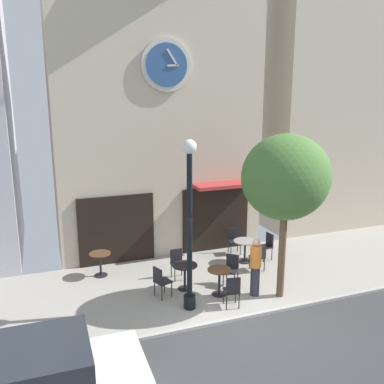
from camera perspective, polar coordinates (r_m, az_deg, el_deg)
The scene contains 17 objects.
ground_plane at distance 10.43m, azimuth 9.70°, elevation -19.10°, with size 29.08×11.30×0.13m.
clock_building at distance 14.75m, azimuth -4.78°, elevation 16.28°, with size 7.12×3.24×12.17m.
neighbor_building_right at distance 19.48m, azimuth 18.27°, elevation 14.01°, with size 6.60×4.29×11.94m.
street_lamp at distance 10.57m, azimuth -0.34°, elevation -4.70°, with size 0.36×0.36×4.46m.
street_tree at distance 11.21m, azimuth 12.71°, elevation 1.91°, with size 2.40×2.16×4.54m.
cafe_table_center_left at distance 13.35m, azimuth -12.42°, elevation -9.09°, with size 0.66×0.66×0.75m.
cafe_table_rightmost at distance 12.20m, azimuth -0.99°, elevation -10.82°, with size 0.73×0.73×0.76m.
cafe_table_near_curb at distance 11.92m, azimuth 3.75°, elevation -11.53°, with size 0.67×0.67×0.77m.
cafe_table_center at distance 14.14m, azimuth 7.25°, elevation -7.37°, with size 0.77×0.77×0.76m.
cafe_chair_under_awning at distance 11.28m, azimuth 5.51°, elevation -13.09°, with size 0.47×0.47×0.90m.
cafe_chair_facing_street at distance 14.53m, azimuth 10.22°, elevation -7.02°, with size 0.44×0.44×0.90m.
cafe_chair_curbside at distance 11.78m, azimuth -4.32°, elevation -11.85°, with size 0.51×0.51×0.90m.
cafe_chair_by_entrance at distance 14.89m, azimuth 5.73°, elevation -6.36°, with size 0.46×0.46×0.90m.
cafe_chair_near_tree at distance 12.58m, azimuth 5.41°, elevation -10.18°, with size 0.57×0.57×0.90m.
cafe_chair_corner at distance 13.52m, azimuth 9.08°, elevation -8.56°, with size 0.42×0.42×0.90m.
cafe_chair_left_end at distance 12.93m, azimuth -2.02°, elevation -9.45°, with size 0.41×0.41×0.90m.
pedestrian_orange at distance 11.88m, azimuth 8.66°, elevation -9.99°, with size 0.44×0.44×1.67m.
Camera 1 is at (-4.59, -8.42, 5.56)m, focal length 39.06 mm.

